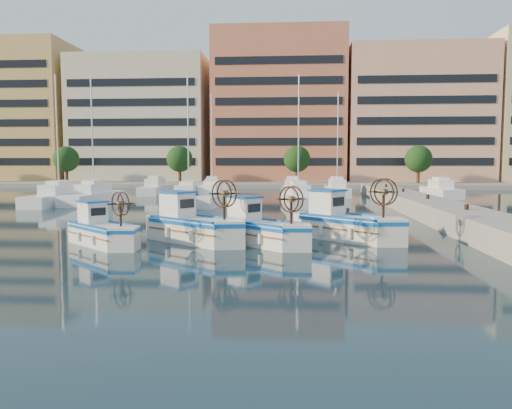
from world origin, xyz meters
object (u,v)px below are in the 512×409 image
object	(u,v)px
fishing_boat_d	(345,222)
fishing_boat_a	(102,230)
fishing_boat_b	(193,224)
fishing_boat_c	(260,228)

from	to	relation	value
fishing_boat_d	fishing_boat_a	bearing A→B (deg)	144.18
fishing_boat_a	fishing_boat_b	xyz separation A→B (m)	(4.03, 1.24, 0.14)
fishing_boat_c	fishing_boat_d	xyz separation A→B (m)	(4.15, 1.80, 0.08)
fishing_boat_b	fishing_boat_a	bearing A→B (deg)	143.72
fishing_boat_d	fishing_boat_b	bearing A→B (deg)	141.63
fishing_boat_b	fishing_boat_c	size ratio (longest dim) A/B	1.11
fishing_boat_a	fishing_boat_c	distance (m)	7.33
fishing_boat_a	fishing_boat_c	size ratio (longest dim) A/B	0.91
fishing_boat_a	fishing_boat_d	size ratio (longest dim) A/B	0.82
fishing_boat_d	fishing_boat_c	bearing A→B (deg)	155.11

